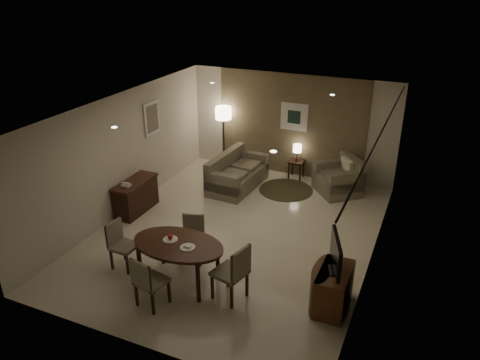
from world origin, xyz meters
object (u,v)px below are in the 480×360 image
at_px(chair_far, 192,240).
at_px(sofa, 238,171).
at_px(dining_table, 179,263).
at_px(side_table, 296,169).
at_px(armchair, 339,176).
at_px(tv_cabinet, 334,289).
at_px(floor_lamp, 224,137).
at_px(console_desk, 136,196).
at_px(chair_right, 230,272).
at_px(chair_near, 152,281).
at_px(chair_left, 124,246).

relative_size(chair_far, sofa, 0.49).
distance_m(dining_table, side_table, 5.18).
height_order(dining_table, armchair, armchair).
height_order(tv_cabinet, sofa, sofa).
bearing_deg(armchair, chair_far, -65.15).
height_order(sofa, floor_lamp, floor_lamp).
distance_m(console_desk, sofa, 2.65).
bearing_deg(chair_right, armchair, -174.72).
xyz_separation_m(armchair, side_table, (-1.21, 0.44, -0.20)).
distance_m(chair_near, chair_left, 1.27).
height_order(chair_far, side_table, chair_far).
height_order(console_desk, armchair, armchair).
relative_size(chair_right, floor_lamp, 0.60).
height_order(chair_left, side_table, chair_left).
bearing_deg(floor_lamp, chair_right, -63.64).
bearing_deg(chair_left, chair_near, -121.02).
bearing_deg(dining_table, sofa, 99.34).
xyz_separation_m(console_desk, armchair, (3.99, 2.81, 0.07)).
height_order(tv_cabinet, chair_far, chair_far).
height_order(chair_near, chair_far, chair_near).
xyz_separation_m(chair_near, chair_right, (1.09, 0.67, 0.05)).
relative_size(chair_near, floor_lamp, 0.55).
bearing_deg(chair_right, floor_lamp, -139.49).
relative_size(chair_near, side_table, 1.91).
height_order(sofa, armchair, armchair).
distance_m(chair_far, sofa, 3.40).
bearing_deg(chair_near, tv_cabinet, -145.89).
xyz_separation_m(tv_cabinet, sofa, (-3.31, 3.62, 0.08)).
bearing_deg(chair_left, chair_right, -88.29).
xyz_separation_m(dining_table, side_table, (0.53, 5.15, -0.15)).
xyz_separation_m(tv_cabinet, dining_table, (-2.64, -0.40, 0.04)).
height_order(chair_far, sofa, chair_far).
bearing_deg(tv_cabinet, chair_right, -164.62).
bearing_deg(console_desk, sofa, 53.25).
height_order(console_desk, floor_lamp, floor_lamp).
height_order(dining_table, chair_right, chair_right).
height_order(tv_cabinet, dining_table, dining_table).
bearing_deg(chair_near, floor_lamp, -63.97).
distance_m(console_desk, chair_far, 2.47).
relative_size(console_desk, side_table, 2.46).
height_order(chair_left, sofa, chair_left).
distance_m(dining_table, chair_left, 1.14).
bearing_deg(armchair, chair_near, -59.16).
xyz_separation_m(console_desk, tv_cabinet, (4.89, -1.50, -0.03)).
xyz_separation_m(dining_table, chair_right, (1.00, -0.05, 0.13)).
relative_size(dining_table, side_table, 3.41).
bearing_deg(sofa, chair_far, -166.92).
height_order(console_desk, side_table, console_desk).
bearing_deg(dining_table, chair_right, -2.90).
relative_size(console_desk, chair_far, 1.35).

